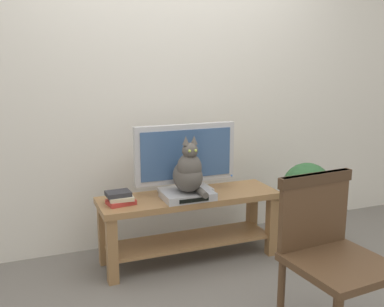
{
  "coord_description": "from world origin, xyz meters",
  "views": [
    {
      "loc": [
        -1.11,
        -2.23,
        1.48
      ],
      "look_at": [
        0.0,
        0.6,
        0.82
      ],
      "focal_mm": 41.57,
      "sensor_mm": 36.0,
      "label": 1
    }
  ],
  "objects_px": {
    "potted_plant": "(307,197)",
    "tv": "(186,158)",
    "media_box": "(188,195)",
    "tv_stand": "(190,214)",
    "wooden_chair": "(329,246)",
    "cat": "(189,172)",
    "book_stack": "(120,198)"
  },
  "relations": [
    {
      "from": "media_box",
      "to": "potted_plant",
      "type": "bearing_deg",
      "value": -9.0
    },
    {
      "from": "cat",
      "to": "wooden_chair",
      "type": "bearing_deg",
      "value": -69.71
    },
    {
      "from": "wooden_chair",
      "to": "book_stack",
      "type": "xyz_separation_m",
      "value": [
        -0.85,
        1.12,
        0.03
      ]
    },
    {
      "from": "tv",
      "to": "cat",
      "type": "xyz_separation_m",
      "value": [
        -0.04,
        -0.17,
        -0.06
      ]
    },
    {
      "from": "tv",
      "to": "wooden_chair",
      "type": "height_order",
      "value": "tv"
    },
    {
      "from": "tv_stand",
      "to": "tv",
      "type": "bearing_deg",
      "value": 89.98
    },
    {
      "from": "media_box",
      "to": "wooden_chair",
      "type": "bearing_deg",
      "value": -69.91
    },
    {
      "from": "tv_stand",
      "to": "cat",
      "type": "bearing_deg",
      "value": -114.59
    },
    {
      "from": "media_box",
      "to": "book_stack",
      "type": "distance_m",
      "value": 0.47
    },
    {
      "from": "media_box",
      "to": "tv",
      "type": "bearing_deg",
      "value": 73.94
    },
    {
      "from": "media_box",
      "to": "potted_plant",
      "type": "relative_size",
      "value": 0.5
    },
    {
      "from": "tv_stand",
      "to": "wooden_chair",
      "type": "height_order",
      "value": "wooden_chair"
    },
    {
      "from": "book_stack",
      "to": "tv_stand",
      "type": "bearing_deg",
      "value": 1.57
    },
    {
      "from": "tv_stand",
      "to": "wooden_chair",
      "type": "xyz_separation_m",
      "value": [
        0.34,
        -1.14,
        0.17
      ]
    },
    {
      "from": "potted_plant",
      "to": "tv",
      "type": "bearing_deg",
      "value": 160.89
    },
    {
      "from": "tv_stand",
      "to": "potted_plant",
      "type": "height_order",
      "value": "potted_plant"
    },
    {
      "from": "media_box",
      "to": "wooden_chair",
      "type": "height_order",
      "value": "wooden_chair"
    },
    {
      "from": "media_box",
      "to": "wooden_chair",
      "type": "distance_m",
      "value": 1.12
    },
    {
      "from": "tv_stand",
      "to": "potted_plant",
      "type": "relative_size",
      "value": 1.85
    },
    {
      "from": "tv_stand",
      "to": "book_stack",
      "type": "bearing_deg",
      "value": -178.43
    },
    {
      "from": "book_stack",
      "to": "potted_plant",
      "type": "distance_m",
      "value": 1.39
    },
    {
      "from": "cat",
      "to": "tv",
      "type": "bearing_deg",
      "value": 75.67
    },
    {
      "from": "book_stack",
      "to": "media_box",
      "type": "bearing_deg",
      "value": -7.98
    },
    {
      "from": "book_stack",
      "to": "tv",
      "type": "bearing_deg",
      "value": 9.84
    },
    {
      "from": "book_stack",
      "to": "potted_plant",
      "type": "xyz_separation_m",
      "value": [
        1.37,
        -0.21,
        -0.09
      ]
    },
    {
      "from": "media_box",
      "to": "cat",
      "type": "relative_size",
      "value": 0.88
    },
    {
      "from": "tv",
      "to": "media_box",
      "type": "bearing_deg",
      "value": -106.06
    },
    {
      "from": "tv_stand",
      "to": "potted_plant",
      "type": "xyz_separation_m",
      "value": [
        0.86,
        -0.22,
        0.1
      ]
    },
    {
      "from": "media_box",
      "to": "potted_plant",
      "type": "xyz_separation_m",
      "value": [
        0.9,
        -0.14,
        -0.07
      ]
    },
    {
      "from": "media_box",
      "to": "cat",
      "type": "height_order",
      "value": "cat"
    },
    {
      "from": "potted_plant",
      "to": "media_box",
      "type": "bearing_deg",
      "value": 171.0
    },
    {
      "from": "potted_plant",
      "to": "wooden_chair",
      "type": "bearing_deg",
      "value": -119.55
    }
  ]
}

